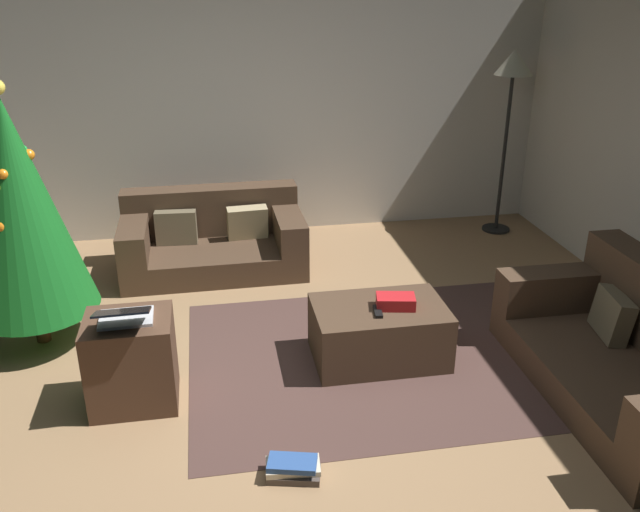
# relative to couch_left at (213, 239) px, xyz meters

# --- Properties ---
(ground_plane) EXTENTS (6.40, 6.40, 0.00)m
(ground_plane) POSITION_rel_couch_left_xyz_m (0.30, -2.24, -0.26)
(ground_plane) COLOR #93704C
(rear_partition) EXTENTS (6.40, 0.12, 2.60)m
(rear_partition) POSITION_rel_couch_left_xyz_m (0.30, 0.90, 1.04)
(rear_partition) COLOR beige
(rear_partition) RESTS_ON ground_plane
(couch_left) EXTENTS (1.60, 0.90, 0.68)m
(couch_left) POSITION_rel_couch_left_xyz_m (0.00, 0.00, 0.00)
(couch_left) COLOR #473323
(couch_left) RESTS_ON ground_plane
(couch_right) EXTENTS (0.94, 1.84, 0.76)m
(couch_right) POSITION_rel_couch_left_xyz_m (2.56, -2.49, 0.02)
(couch_right) COLOR #473323
(couch_right) RESTS_ON ground_plane
(ottoman) EXTENTS (0.90, 0.59, 0.40)m
(ottoman) POSITION_rel_couch_left_xyz_m (1.08, -1.79, -0.06)
(ottoman) COLOR #473323
(ottoman) RESTS_ON ground_plane
(gift_box) EXTENTS (0.28, 0.20, 0.08)m
(gift_box) POSITION_rel_couch_left_xyz_m (1.18, -1.82, 0.18)
(gift_box) COLOR red
(gift_box) RESTS_ON ottoman
(tv_remote) EXTENTS (0.07, 0.17, 0.02)m
(tv_remote) POSITION_rel_couch_left_xyz_m (1.04, -1.88, 0.15)
(tv_remote) COLOR black
(tv_remote) RESTS_ON ottoman
(christmas_tree) EXTENTS (0.87, 0.87, 1.87)m
(christmas_tree) POSITION_rel_couch_left_xyz_m (-1.27, -1.14, 0.76)
(christmas_tree) COLOR brown
(christmas_tree) RESTS_ON ground_plane
(side_table) EXTENTS (0.52, 0.44, 0.58)m
(side_table) POSITION_rel_couch_left_xyz_m (-0.55, -2.02, 0.03)
(side_table) COLOR #4C3323
(side_table) RESTS_ON ground_plane
(laptop) EXTENTS (0.32, 0.40, 0.18)m
(laptop) POSITION_rel_couch_left_xyz_m (-0.54, -2.08, 0.37)
(laptop) COLOR silver
(laptop) RESTS_ON side_table
(book_stack) EXTENTS (0.31, 0.21, 0.11)m
(book_stack) POSITION_rel_couch_left_xyz_m (0.33, -2.87, -0.21)
(book_stack) COLOR #4C423D
(book_stack) RESTS_ON ground_plane
(corner_lamp) EXTENTS (0.36, 0.36, 1.82)m
(corner_lamp) POSITION_rel_couch_left_xyz_m (2.91, 0.40, 1.29)
(corner_lamp) COLOR black
(corner_lamp) RESTS_ON ground_plane
(area_rug) EXTENTS (2.60, 2.00, 0.01)m
(area_rug) POSITION_rel_couch_left_xyz_m (1.08, -1.79, -0.26)
(area_rug) COLOR #49322C
(area_rug) RESTS_ON ground_plane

